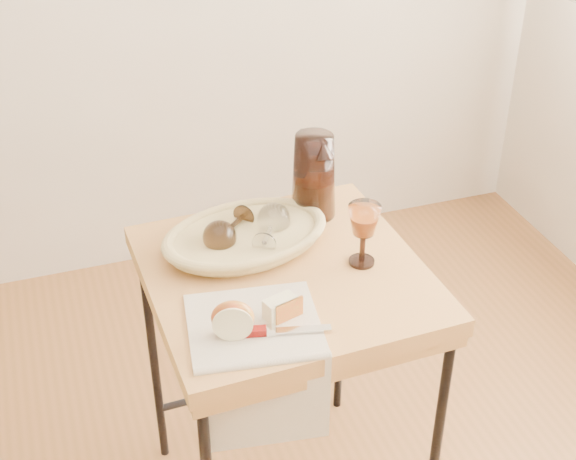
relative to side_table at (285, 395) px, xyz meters
name	(u,v)px	position (x,y,z in m)	size (l,w,h in m)	color
side_table	(285,395)	(0.00, 0.00, 0.00)	(0.61, 0.61, 0.78)	olive
tea_towel	(254,324)	(-0.12, -0.16, 0.39)	(0.27, 0.24, 0.01)	white
bread_basket	(246,239)	(-0.06, 0.12, 0.41)	(0.36, 0.24, 0.05)	olive
goblet_lying_a	(230,228)	(-0.09, 0.13, 0.44)	(0.13, 0.08, 0.08)	#46311F
goblet_lying_b	(270,229)	(-0.01, 0.10, 0.44)	(0.13, 0.08, 0.08)	white
pitcher	(314,176)	(0.14, 0.21, 0.50)	(0.15, 0.23, 0.26)	black
wine_goblet	(363,235)	(0.17, -0.03, 0.47)	(0.07, 0.07, 0.15)	white
apple_half	(233,318)	(-0.17, -0.18, 0.44)	(0.09, 0.05, 0.08)	red
apple_wedge	(280,308)	(-0.06, -0.16, 0.42)	(0.07, 0.04, 0.05)	#F2E8B2
table_knife	(274,330)	(-0.09, -0.21, 0.40)	(0.21, 0.02, 0.02)	silver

